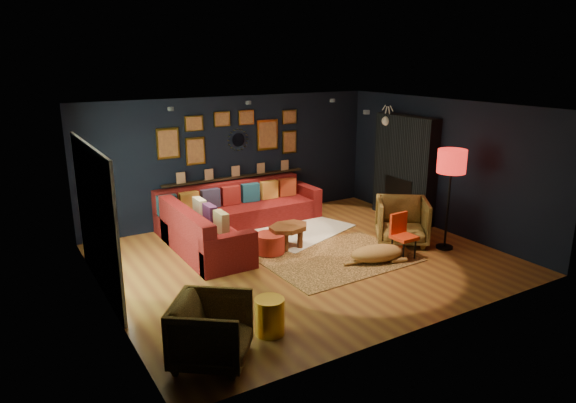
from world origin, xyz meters
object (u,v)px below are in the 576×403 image
gold_stool (270,316)px  coffee_table (289,230)px  pouf (270,243)px  sectional (227,220)px  orange_chair (402,232)px  armchair_left (211,328)px  floor_lamp (452,165)px  armchair_right (402,219)px  dog (377,250)px

gold_stool → coffee_table: bearing=54.4°
coffee_table → gold_stool: gold_stool is taller
coffee_table → pouf: size_ratio=1.78×
sectional → orange_chair: (2.11, -2.60, 0.14)m
armchair_left → floor_lamp: (5.05, 1.18, 1.12)m
coffee_table → floor_lamp: floor_lamp is taller
pouf → coffee_table: bearing=9.7°
orange_chair → sectional: bearing=127.5°
sectional → coffee_table: size_ratio=3.69×
orange_chair → pouf: bearing=143.2°
armchair_right → sectional: bearing=177.9°
sectional → armchair_right: 3.34m
pouf → gold_stool: bearing=-119.1°
floor_lamp → pouf: bearing=154.1°
coffee_table → pouf: coffee_table is taller
gold_stool → armchair_right: bearing=23.4°
coffee_table → armchair_right: armchair_right is taller
orange_chair → gold_stool: bearing=-163.2°
dog → orange_chair: bearing=11.4°
gold_stool → dog: (2.69, 1.10, -0.02)m
orange_chair → armchair_left: bearing=-164.3°
armchair_left → gold_stool: 0.90m
armchair_left → gold_stool: size_ratio=1.79×
coffee_table → orange_chair: 2.00m
gold_stool → orange_chair: (3.19, 1.06, 0.22)m
dog → coffee_table: bearing=140.2°
pouf → gold_stool: 2.72m
gold_stool → orange_chair: 3.37m
armchair_right → gold_stool: (-3.70, -1.60, -0.23)m
floor_lamp → orange_chair: bearing=175.4°
coffee_table → armchair_right: size_ratio=0.99×
pouf → floor_lamp: 3.46m
armchair_right → dog: bearing=-117.4°
gold_stool → dog: 2.91m
pouf → dog: size_ratio=0.40×
armchair_left → pouf: bearing=-2.9°
coffee_table → orange_chair: bearing=-44.0°
armchair_right → orange_chair: bearing=-97.5°
orange_chair → floor_lamp: floor_lamp is taller
floor_lamp → armchair_right: bearing=128.4°
pouf → armchair_left: size_ratio=0.61×
pouf → floor_lamp: (2.87, -1.39, 1.35)m
sectional → gold_stool: (-1.08, -3.66, -0.09)m
orange_chair → dog: (-0.50, 0.03, -0.24)m
pouf → armchair_left: (-2.18, -2.57, 0.23)m
sectional → coffee_table: sectional is taller
armchair_left → floor_lamp: floor_lamp is taller
sectional → gold_stool: bearing=-106.4°
armchair_left → floor_lamp: bearing=-39.5°
orange_chair → dog: bearing=174.4°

